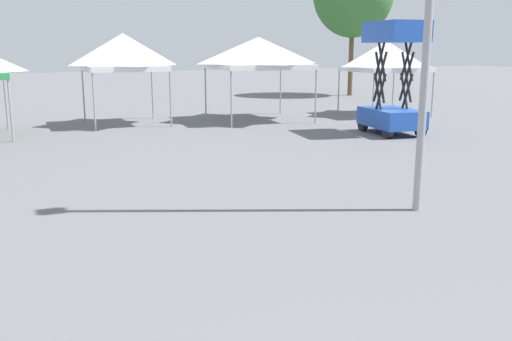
{
  "coord_description": "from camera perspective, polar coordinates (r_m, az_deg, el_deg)",
  "views": [
    {
      "loc": [
        -2.23,
        -1.14,
        2.81
      ],
      "look_at": [
        0.57,
        5.11,
        1.3
      ],
      "focal_mm": 38.99,
      "sensor_mm": 36.0,
      "label": 1
    }
  ],
  "objects": [
    {
      "name": "canopy_tent_far_right",
      "position": [
        21.45,
        -13.45,
        11.72
      ],
      "size": [
        2.84,
        2.84,
        3.35
      ],
      "color": "#9E9EA3",
      "rests_on": "ground"
    },
    {
      "name": "canopy_tent_behind_left",
      "position": [
        22.17,
        0.24,
        11.96
      ],
      "size": [
        3.74,
        3.74,
        3.24
      ],
      "color": "#9E9EA3",
      "rests_on": "ground"
    },
    {
      "name": "canopy_tent_far_left",
      "position": [
        24.55,
        13.17,
        11.34
      ],
      "size": [
        3.17,
        3.17,
        3.12
      ],
      "color": "#9E9EA3",
      "rests_on": "ground"
    },
    {
      "name": "scissor_lift",
      "position": [
        19.12,
        13.79,
        7.04
      ],
      "size": [
        1.71,
        2.47,
        3.66
      ],
      "color": "black",
      "rests_on": "ground"
    }
  ]
}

